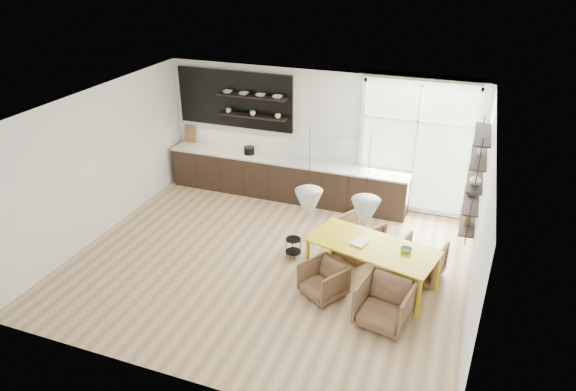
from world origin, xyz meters
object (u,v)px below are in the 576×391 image
at_px(dining_table, 373,248).
at_px(wire_stool, 293,245).
at_px(armchair_back_right, 421,260).
at_px(armchair_front_right, 385,304).
at_px(armchair_front_left, 323,280).
at_px(armchair_back_left, 357,237).

bearing_deg(dining_table, wire_stool, -178.76).
bearing_deg(armchair_back_right, armchair_front_right, 89.45).
xyz_separation_m(armchair_front_left, armchair_front_right, (1.08, -0.35, 0.06)).
distance_m(armchair_back_right, armchair_front_left, 1.81).
relative_size(armchair_back_left, armchair_front_right, 0.99).
xyz_separation_m(armchair_back_right, armchair_front_left, (-1.45, -1.09, -0.04)).
bearing_deg(armchair_back_left, wire_stool, 57.08).
bearing_deg(armchair_back_right, armchair_front_left, 50.88).
relative_size(armchair_back_right, armchair_front_right, 0.94).
relative_size(armchair_front_right, wire_stool, 2.09).
relative_size(dining_table, armchair_back_left, 2.88).
height_order(armchair_back_left, armchair_front_right, armchair_front_right).
relative_size(dining_table, armchair_front_left, 3.49).
xyz_separation_m(armchair_back_left, armchair_front_left, (-0.22, -1.45, -0.06)).
height_order(dining_table, armchair_front_right, dining_table).
height_order(armchair_front_left, wire_stool, armchair_front_left).
relative_size(armchair_back_left, armchair_front_left, 1.21).
relative_size(armchair_back_right, armchair_front_left, 1.14).
xyz_separation_m(armchair_front_right, wire_stool, (-1.94, 1.27, -0.12)).
distance_m(dining_table, armchair_back_right, 1.00).
bearing_deg(dining_table, armchair_front_left, -125.03).
xyz_separation_m(armchair_back_left, armchair_back_right, (1.22, -0.35, -0.02)).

